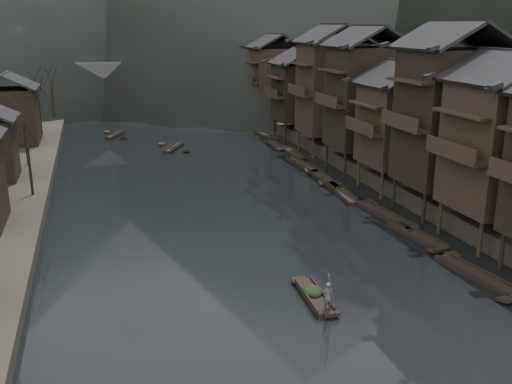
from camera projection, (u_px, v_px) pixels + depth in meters
name	position (u px, v px, depth m)	size (l,w,h in m)	color
water	(267.00, 260.00, 38.61)	(300.00, 300.00, 0.00)	black
right_bank	(413.00, 125.00, 84.49)	(40.00, 200.00, 1.80)	#2D2823
stilt_houses	(374.00, 90.00, 58.18)	(9.00, 67.60, 15.90)	black
bare_trees	(24.00, 117.00, 55.29)	(3.90, 73.67, 7.79)	black
moored_sampans	(306.00, 165.00, 63.88)	(3.24, 68.68, 0.47)	black
midriver_boats	(152.00, 133.00, 82.41)	(11.52, 27.30, 0.45)	black
stone_bridge	(151.00, 83.00, 103.51)	(40.00, 6.00, 9.00)	#4C4C4F
hero_sampan	(314.00, 296.00, 33.09)	(1.30, 5.09, 0.44)	black
cargo_heap	(312.00, 286.00, 33.14)	(1.11, 1.46, 0.67)	black
boatman	(328.00, 293.00, 31.18)	(0.61, 0.40, 1.68)	#525355
bamboo_pole	(333.00, 251.00, 30.54)	(0.06, 0.06, 4.04)	#8C7A51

